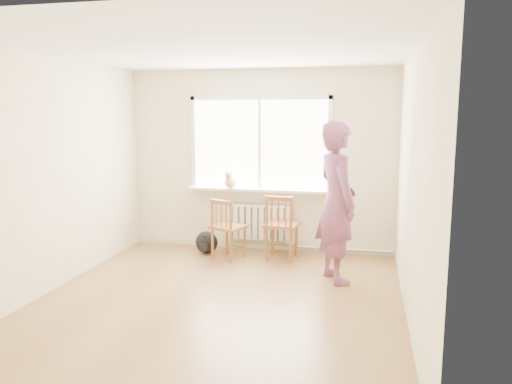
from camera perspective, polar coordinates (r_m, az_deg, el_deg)
The scene contains 13 objects.
floor at distance 5.65m, azimuth -4.39°, elevation -12.36°, with size 4.50×4.50×0.00m, color olive.
ceiling at distance 5.30m, azimuth -4.75°, elevation 15.97°, with size 4.50×4.50×0.00m, color white.
back_wall at distance 7.47m, azimuth 0.49°, elevation 3.58°, with size 4.00×0.01×2.70m, color beige.
window at distance 7.43m, azimuth 0.45°, elevation 5.96°, with size 2.12×0.05×1.42m.
windowsill at distance 7.42m, azimuth 0.31°, elevation 0.27°, with size 2.15×0.22×0.04m, color white.
radiator at distance 7.53m, azimuth 0.33°, elevation -3.41°, with size 1.00×0.12×0.55m.
heating_pipe at distance 7.49m, azimuth 9.83°, elevation -6.44°, with size 0.04×0.04×1.40m, color silver.
baseboard at distance 7.69m, azimuth 0.45°, elevation -6.19°, with size 4.00×0.03×0.08m, color beige.
chair_left at distance 7.07m, azimuth -3.38°, elevation -4.24°, with size 0.55×0.54×0.87m.
chair_right at distance 7.04m, azimuth 2.86°, elevation -4.03°, with size 0.50×0.48×0.93m.
person at distance 6.14m, azimuth 9.19°, elevation -1.18°, with size 0.72×0.47×1.96m, color #B03A55.
cat at distance 7.41m, azimuth -2.90°, elevation 1.32°, with size 0.19×0.44×0.29m.
backpack at distance 7.44m, azimuth -5.67°, elevation -5.75°, with size 0.33×0.25×0.33m, color black.
Camera 1 is at (1.54, -5.03, 2.05)m, focal length 35.00 mm.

